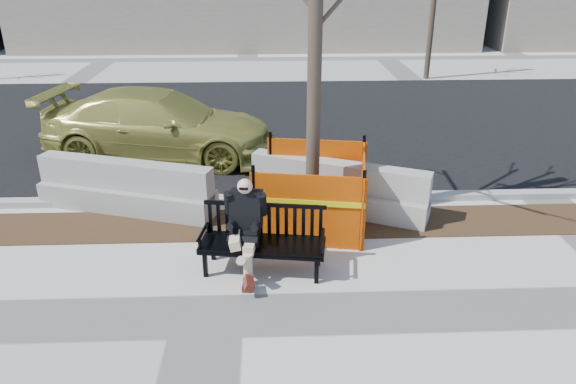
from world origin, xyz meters
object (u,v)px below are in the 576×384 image
(jersey_barrier_left, at_px, (129,209))
(sedan, at_px, (163,156))
(bench, at_px, (263,270))
(seated_man, at_px, (247,268))
(tree_fence, at_px, (312,223))
(jersey_barrier_right, at_px, (337,209))

(jersey_barrier_left, bearing_deg, sedan, 104.85)
(bench, height_order, seated_man, seated_man)
(tree_fence, distance_m, jersey_barrier_right, 0.74)
(sedan, xyz_separation_m, jersey_barrier_right, (3.73, -3.03, 0.00))
(seated_man, xyz_separation_m, jersey_barrier_right, (1.63, 1.98, 0.00))
(bench, xyz_separation_m, jersey_barrier_left, (-2.50, 2.23, 0.00))
(seated_man, distance_m, tree_fence, 1.83)
(sedan, relative_size, jersey_barrier_left, 1.57)
(jersey_barrier_left, bearing_deg, seated_man, -25.93)
(sedan, relative_size, jersey_barrier_right, 1.60)
(seated_man, bearing_deg, bench, -10.88)
(sedan, height_order, jersey_barrier_left, sedan)
(sedan, distance_m, jersey_barrier_right, 4.81)
(bench, distance_m, jersey_barrier_right, 2.48)
(tree_fence, bearing_deg, sedan, 132.10)
(tree_fence, bearing_deg, seated_man, -127.26)
(bench, bearing_deg, jersey_barrier_right, 64.77)
(sedan, bearing_deg, tree_fence, -127.96)
(sedan, bearing_deg, jersey_barrier_left, -172.93)
(tree_fence, height_order, sedan, tree_fence)
(bench, relative_size, tree_fence, 0.27)
(tree_fence, height_order, jersey_barrier_left, tree_fence)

